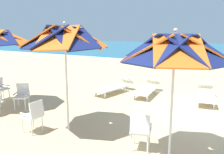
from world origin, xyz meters
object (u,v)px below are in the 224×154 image
at_px(plastic_chair_0, 141,129).
at_px(sun_lounger_3, 114,87).
at_px(plastic_chair_1, 34,114).
at_px(beach_umbrella_0, 175,49).
at_px(sun_lounger_2, 147,88).
at_px(sun_lounger_1, 205,94).
at_px(plastic_chair_4, 0,87).
at_px(plastic_chair_2, 22,95).
at_px(beach_umbrella_1, 65,38).

height_order(plastic_chair_0, sun_lounger_3, plastic_chair_0).
bearing_deg(plastic_chair_1, sun_lounger_3, 92.97).
distance_m(plastic_chair_1, sun_lounger_3, 4.52).
bearing_deg(beach_umbrella_0, plastic_chair_0, 174.82).
bearing_deg(sun_lounger_2, sun_lounger_1, 7.07).
height_order(beach_umbrella_0, plastic_chair_4, beach_umbrella_0).
height_order(plastic_chair_2, plastic_chair_4, same).
xyz_separation_m(plastic_chair_0, sun_lounger_3, (-2.98, 3.94, -0.22)).
relative_size(plastic_chair_4, sun_lounger_1, 0.39).
bearing_deg(beach_umbrella_1, plastic_chair_2, 167.86).
bearing_deg(plastic_chair_2, plastic_chair_1, -30.73).
bearing_deg(plastic_chair_4, plastic_chair_2, -9.72).
distance_m(beach_umbrella_0, sun_lounger_3, 5.77).
distance_m(plastic_chair_4, sun_lounger_3, 4.50).
xyz_separation_m(beach_umbrella_0, sun_lounger_2, (-2.30, 4.44, -1.99)).
xyz_separation_m(beach_umbrella_1, sun_lounger_2, (0.46, 4.38, -2.15)).
xyz_separation_m(beach_umbrella_1, sun_lounger_1, (2.71, 4.66, -2.15)).
distance_m(plastic_chair_0, beach_umbrella_1, 2.85).
distance_m(plastic_chair_2, sun_lounger_1, 6.66).
distance_m(beach_umbrella_0, plastic_chair_2, 5.61).
bearing_deg(sun_lounger_3, plastic_chair_0, -52.86).
xyz_separation_m(plastic_chair_1, sun_lounger_2, (1.12, 4.95, -0.22)).
relative_size(plastic_chair_1, plastic_chair_4, 1.00).
height_order(plastic_chair_1, sun_lounger_3, plastic_chair_1).
height_order(plastic_chair_2, sun_lounger_2, plastic_chair_2).
height_order(plastic_chair_0, sun_lounger_1, plastic_chair_0).
bearing_deg(plastic_chair_0, beach_umbrella_1, -179.97).
bearing_deg(plastic_chair_0, sun_lounger_3, 127.14).
relative_size(beach_umbrella_1, plastic_chair_2, 3.29).
height_order(plastic_chair_0, plastic_chair_4, same).
bearing_deg(sun_lounger_3, beach_umbrella_0, -47.57).
relative_size(beach_umbrella_0, plastic_chair_2, 3.07).
xyz_separation_m(plastic_chair_4, sun_lounger_3, (3.24, 3.12, -0.22)).
bearing_deg(plastic_chair_4, beach_umbrella_0, -7.26).
bearing_deg(plastic_chair_4, beach_umbrella_1, -11.20).
bearing_deg(plastic_chair_1, sun_lounger_1, 57.16).
height_order(plastic_chair_2, sun_lounger_1, plastic_chair_2).
height_order(beach_umbrella_1, sun_lounger_2, beach_umbrella_1).
height_order(plastic_chair_1, plastic_chair_2, same).
distance_m(beach_umbrella_0, sun_lounger_1, 5.12).
bearing_deg(plastic_chair_1, beach_umbrella_1, 40.37).
bearing_deg(plastic_chair_2, sun_lounger_2, 52.15).
bearing_deg(beach_umbrella_1, sun_lounger_1, 59.83).
bearing_deg(sun_lounger_1, plastic_chair_4, -150.68).
xyz_separation_m(beach_umbrella_1, plastic_chair_1, (-0.66, -0.56, -1.94)).
xyz_separation_m(plastic_chair_2, sun_lounger_3, (1.63, 3.40, -0.22)).
bearing_deg(plastic_chair_4, sun_lounger_3, 43.97).
relative_size(beach_umbrella_0, sun_lounger_1, 1.20).
xyz_separation_m(beach_umbrella_0, plastic_chair_1, (-3.42, -0.50, -1.77)).
bearing_deg(sun_lounger_3, sun_lounger_1, 11.29).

